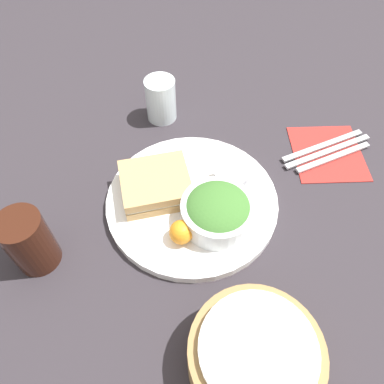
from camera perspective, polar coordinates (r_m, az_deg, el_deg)
ground_plane at (r=0.71m, az=0.00°, el=-1.83°), size 4.00×4.00×0.00m
plate at (r=0.70m, az=0.00°, el=-1.42°), size 0.32×0.32×0.02m
sandwich at (r=0.69m, az=-5.54°, el=1.13°), size 0.14×0.13×0.04m
salad_bowl at (r=0.64m, az=3.92°, el=-2.88°), size 0.13×0.13×0.06m
dressing_cup at (r=0.70m, az=5.94°, el=2.12°), size 0.06×0.06×0.04m
orange_wedge at (r=0.63m, az=-1.63°, el=-6.13°), size 0.04×0.04×0.04m
drink_glass at (r=0.65m, az=-23.57°, el=-6.93°), size 0.07×0.07×0.11m
bread_basket at (r=0.56m, az=9.45°, el=-23.50°), size 0.18×0.18×0.09m
napkin at (r=0.83m, az=19.94°, el=5.64°), size 0.14×0.16×0.00m
fork at (r=0.84m, az=19.32°, el=6.70°), size 0.19×0.09×0.01m
knife at (r=0.83m, az=20.03°, el=5.85°), size 0.20×0.09×0.01m
spoon at (r=0.82m, az=20.75°, el=4.99°), size 0.17×0.08×0.01m
water_glass at (r=0.84m, az=-4.77°, el=13.85°), size 0.07×0.07×0.10m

